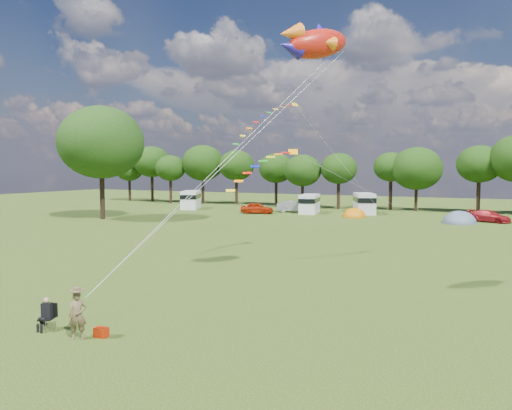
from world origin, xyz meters
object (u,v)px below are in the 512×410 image
at_px(big_tree, 101,142).
at_px(car_c, 489,216).
at_px(kite_flyer, 77,315).
at_px(campervan_a, 191,199).
at_px(campervan_b, 309,203).
at_px(tent_orange, 354,217).
at_px(camp_chair, 47,310).
at_px(car_b, 294,207).
at_px(car_a, 257,208).
at_px(tent_greyblue, 459,223).
at_px(campervan_c, 364,203).
at_px(fish_kite, 313,43).

bearing_deg(big_tree, car_c, 21.57).
bearing_deg(car_c, kite_flyer, -170.51).
height_order(car_c, campervan_a, campervan_a).
height_order(big_tree, campervan_a, big_tree).
relative_size(campervan_a, campervan_b, 1.08).
distance_m(big_tree, car_c, 45.11).
xyz_separation_m(tent_orange, camp_chair, (0.86, -47.03, 0.72)).
distance_m(car_b, camp_chair, 51.16).
bearing_deg(campervan_b, kite_flyer, 179.70).
distance_m(car_a, campervan_b, 7.06).
xyz_separation_m(car_c, tent_greyblue, (-2.88, -2.79, -0.64)).
height_order(big_tree, kite_flyer, big_tree).
distance_m(big_tree, tent_orange, 31.62).
bearing_deg(campervan_a, car_c, -115.23).
bearing_deg(campervan_a, campervan_c, -106.21).
height_order(kite_flyer, camp_chair, kite_flyer).
xyz_separation_m(car_a, tent_orange, (12.77, 1.00, -0.72)).
bearing_deg(campervan_c, car_a, 94.67).
xyz_separation_m(tent_orange, kite_flyer, (2.67, -47.31, 0.84)).
xyz_separation_m(kite_flyer, camp_chair, (-1.81, 0.28, -0.12)).
distance_m(campervan_c, kite_flyer, 52.72).
relative_size(car_a, campervan_a, 0.75).
bearing_deg(car_a, tent_greyblue, -105.31).
distance_m(big_tree, campervan_c, 34.09).
xyz_separation_m(big_tree, campervan_a, (1.14, 17.09, -7.60)).
bearing_deg(kite_flyer, fish_kite, 23.28).
bearing_deg(campervan_b, campervan_a, 81.56).
height_order(car_a, car_c, car_a).
relative_size(big_tree, car_b, 3.03).
xyz_separation_m(campervan_c, tent_greyblue, (12.21, -7.05, -1.43)).
distance_m(car_c, campervan_b, 21.87).
bearing_deg(campervan_a, campervan_b, -111.51).
height_order(tent_orange, camp_chair, camp_chair).
height_order(big_tree, fish_kite, big_tree).
bearing_deg(car_c, campervan_b, 109.54).
distance_m(big_tree, campervan_a, 18.74).
bearing_deg(camp_chair, campervan_a, 95.83).
bearing_deg(big_tree, campervan_a, 86.18).
relative_size(big_tree, tent_orange, 4.13).
bearing_deg(campervan_b, tent_greyblue, -114.16).
xyz_separation_m(tent_orange, tent_greyblue, (12.12, -1.71, -0.00)).
height_order(car_a, tent_greyblue, car_a).
distance_m(big_tree, fish_kite, 41.06).
distance_m(car_a, camp_chair, 48.01).
relative_size(car_b, car_c, 0.99).
height_order(car_b, tent_orange, car_b).
xyz_separation_m(car_b, tent_greyblue, (21.34, -4.84, -0.75)).
xyz_separation_m(car_c, tent_orange, (-15.01, -1.08, -0.64)).
height_order(campervan_b, kite_flyer, campervan_b).
distance_m(tent_greyblue, camp_chair, 46.70).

